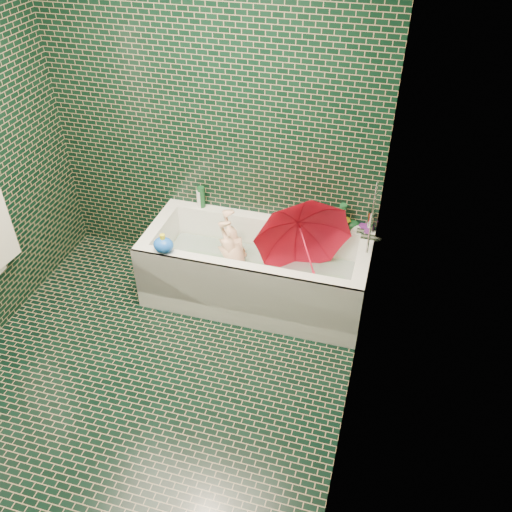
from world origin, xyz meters
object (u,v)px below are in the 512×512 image
(umbrella, at_px, (306,249))
(rubber_duck, at_px, (343,223))
(bath_toy, at_px, (163,245))
(bathtub, at_px, (255,276))
(child, at_px, (238,264))

(umbrella, xyz_separation_m, rubber_duck, (0.20, 0.38, 0.01))
(umbrella, height_order, bath_toy, umbrella)
(umbrella, relative_size, rubber_duck, 5.42)
(bathtub, height_order, umbrella, umbrella)
(bathtub, bearing_deg, child, -176.64)
(bathtub, height_order, bath_toy, bath_toy)
(bathtub, relative_size, umbrella, 2.43)
(bathtub, relative_size, rubber_duck, 13.18)
(umbrella, bearing_deg, bath_toy, 173.84)
(rubber_duck, height_order, bath_toy, bath_toy)
(bathtub, bearing_deg, bath_toy, -153.02)
(child, relative_size, umbrella, 1.24)
(bath_toy, bearing_deg, child, 32.87)
(child, height_order, bath_toy, bath_toy)
(child, distance_m, umbrella, 0.60)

